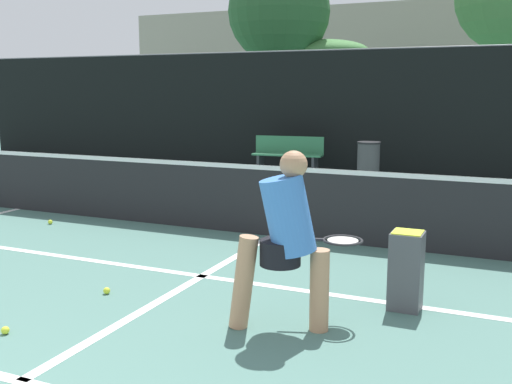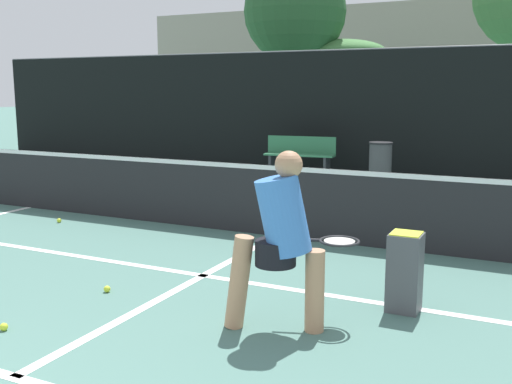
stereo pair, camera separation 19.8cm
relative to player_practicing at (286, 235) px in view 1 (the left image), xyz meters
The scene contains 17 objects.
court_baseline_near 2.19m from the player_practicing, 129.65° to the right, with size 11.00×0.10×0.01m, color white.
court_service_line 1.79m from the player_practicing, 144.24° to the left, with size 8.25×0.10×0.01m, color white.
court_center_mark 1.65m from the player_practicing, 153.66° to the left, with size 0.10×4.44×0.01m, color white.
net 3.16m from the player_practicing, 114.48° to the left, with size 11.09×0.09×1.07m.
fence_back 9.69m from the player_practicing, 97.76° to the left, with size 24.00×0.06×2.88m.
player_practicing is the anchor object (origin of this frame).
tennis_ball_scattered_0 1.07m from the player_practicing, 143.70° to the left, with size 0.07×0.07×0.07m, color #D1E033.
tennis_ball_scattered_2 5.10m from the player_practicing, 154.03° to the left, with size 0.07×0.07×0.07m, color #D1E033.
tennis_ball_scattered_3 2.39m from the player_practicing, 153.05° to the right, with size 0.07×0.07×0.07m, color #D1E033.
tennis_ball_scattered_5 2.02m from the player_practicing, behind, with size 0.07×0.07×0.07m, color #D1E033.
ball_hopper 1.26m from the player_practicing, 46.60° to the left, with size 0.28×0.28×0.71m.
courtside_bench 9.22m from the player_practicing, 110.75° to the left, with size 1.67×0.54×0.86m.
trash_bin 8.49m from the player_practicing, 98.92° to the left, with size 0.50×0.50×0.83m.
parked_car 13.66m from the player_practicing, 111.55° to the left, with size 1.80×4.40×1.38m.
tree_west 18.78m from the player_practicing, 112.00° to the left, with size 3.79×3.79×6.67m.
tree_mid 19.15m from the player_practicing, 106.58° to the left, with size 3.31×3.31×3.81m.
building_far 27.29m from the player_practicing, 92.75° to the left, with size 36.00×2.40×6.16m, color gray.
Camera 1 is at (2.98, -0.78, 1.95)m, focal length 42.00 mm.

